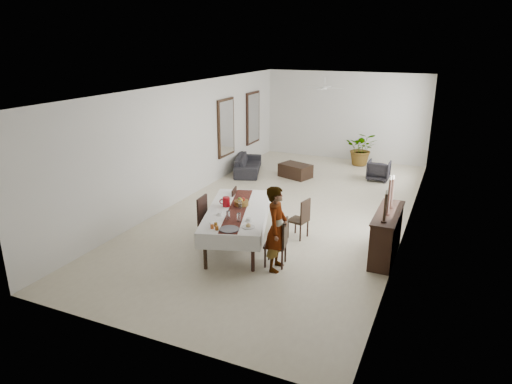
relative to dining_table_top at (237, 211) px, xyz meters
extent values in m
cube|color=beige|center=(0.29, 2.43, -0.77)|extent=(6.00, 12.00, 0.00)
cube|color=white|center=(0.29, 2.43, 2.43)|extent=(6.00, 12.00, 0.02)
cube|color=silver|center=(0.29, 8.43, 0.83)|extent=(6.00, 0.02, 3.20)
cube|color=silver|center=(0.29, -3.57, 0.83)|extent=(6.00, 0.02, 3.20)
cube|color=silver|center=(-2.71, 2.43, 0.83)|extent=(0.02, 12.00, 3.20)
cube|color=silver|center=(3.29, 2.43, 0.83)|extent=(0.02, 12.00, 3.20)
cube|color=black|center=(0.00, 0.00, 0.00)|extent=(1.81, 2.76, 0.05)
cylinder|color=black|center=(-0.07, -1.30, -0.40)|extent=(0.09, 0.09, 0.74)
cylinder|color=black|center=(0.82, -1.01, -0.40)|extent=(0.09, 0.09, 0.74)
cylinder|color=black|center=(-0.82, 1.01, -0.40)|extent=(0.09, 0.09, 0.74)
cylinder|color=black|center=(0.07, 1.30, -0.40)|extent=(0.09, 0.09, 0.74)
cube|color=white|center=(0.00, 0.00, 0.03)|extent=(2.05, 3.00, 0.01)
cube|color=white|center=(-0.59, -0.19, -0.12)|extent=(0.86, 2.61, 0.32)
cube|color=silver|center=(0.59, 0.19, -0.12)|extent=(0.86, 2.61, 0.32)
cube|color=silver|center=(0.43, -1.30, -0.12)|extent=(1.20, 0.40, 0.32)
cube|color=silver|center=(-0.43, 1.30, -0.12)|extent=(1.20, 0.40, 0.32)
cube|color=#572118|center=(0.00, 0.00, 0.04)|extent=(1.18, 2.64, 0.00)
cylinder|color=#9C0B12|center=(-0.30, 0.07, 0.14)|extent=(0.20, 0.20, 0.21)
torus|color=maroon|center=(-0.39, 0.04, 0.14)|extent=(0.13, 0.06, 0.13)
cylinder|color=white|center=(0.34, -0.62, 0.13)|extent=(0.07, 0.07, 0.18)
cylinder|color=silver|center=(0.08, -0.59, 0.13)|extent=(0.07, 0.07, 0.18)
cylinder|color=white|center=(0.03, 0.07, 0.13)|extent=(0.07, 0.07, 0.18)
cylinder|color=silver|center=(0.50, -0.51, 0.07)|extent=(0.10, 0.10, 0.06)
cylinder|color=white|center=(0.50, -0.51, 0.04)|extent=(0.16, 0.16, 0.01)
cylinder|color=white|center=(-0.19, -0.45, 0.07)|extent=(0.10, 0.10, 0.06)
cylinder|color=white|center=(-0.19, -0.45, 0.04)|extent=(0.16, 0.16, 0.01)
cylinder|color=silver|center=(0.63, -0.80, 0.05)|extent=(0.26, 0.26, 0.02)
sphere|color=tan|center=(0.63, -0.80, 0.08)|extent=(0.10, 0.10, 0.10)
cylinder|color=white|center=(-0.06, -0.86, 0.05)|extent=(0.26, 0.26, 0.02)
cylinder|color=silver|center=(-0.51, 0.45, 0.05)|extent=(0.26, 0.26, 0.02)
cylinder|color=#434248|center=(0.35, -1.06, 0.05)|extent=(0.38, 0.38, 0.02)
cylinder|color=brown|center=(0.14, -1.17, 0.08)|extent=(0.07, 0.07, 0.08)
cylinder|color=#9C4616|center=(0.01, -1.14, 0.08)|extent=(0.07, 0.07, 0.08)
cylinder|color=#925C15|center=(0.03, -1.02, 0.08)|extent=(0.07, 0.07, 0.08)
cylinder|color=brown|center=(-0.03, 0.27, 0.09)|extent=(0.32, 0.32, 0.11)
sphere|color=maroon|center=(-0.01, 0.30, 0.17)|extent=(0.10, 0.10, 0.10)
sphere|color=#577D25|center=(-0.08, 0.29, 0.17)|extent=(0.09, 0.09, 0.09)
sphere|color=gold|center=(-0.02, 0.22, 0.17)|extent=(0.09, 0.09, 0.09)
cube|color=black|center=(1.12, -0.58, -0.34)|extent=(0.48, 0.48, 0.05)
cylinder|color=black|center=(1.32, -0.72, -0.57)|extent=(0.05, 0.05, 0.41)
cylinder|color=black|center=(1.26, -0.38, -0.57)|extent=(0.05, 0.05, 0.41)
cylinder|color=black|center=(0.98, -0.78, -0.57)|extent=(0.05, 0.05, 0.41)
cylinder|color=black|center=(0.92, -0.44, -0.57)|extent=(0.05, 0.05, 0.41)
cube|color=black|center=(1.31, -0.55, -0.05)|extent=(0.11, 0.42, 0.53)
cube|color=black|center=(1.09, 0.87, -0.36)|extent=(0.47, 0.47, 0.04)
cylinder|color=black|center=(1.22, 0.68, -0.58)|extent=(0.05, 0.05, 0.39)
cylinder|color=black|center=(1.29, 1.00, -0.58)|extent=(0.05, 0.05, 0.39)
cylinder|color=black|center=(0.90, 0.75, -0.58)|extent=(0.05, 0.05, 0.39)
cylinder|color=black|center=(0.97, 1.07, -0.58)|extent=(0.05, 0.05, 0.39)
cube|color=black|center=(1.27, 0.84, -0.09)|extent=(0.12, 0.39, 0.50)
cube|color=black|center=(-0.55, -0.20, -0.30)|extent=(0.48, 0.48, 0.05)
cylinder|color=black|center=(-0.74, -0.03, -0.55)|extent=(0.05, 0.05, 0.44)
cylinder|color=black|center=(-0.72, -0.39, -0.55)|extent=(0.05, 0.05, 0.44)
cylinder|color=black|center=(-0.38, 0.00, -0.55)|extent=(0.05, 0.05, 0.44)
cylinder|color=black|center=(-0.35, -0.37, -0.55)|extent=(0.05, 0.05, 0.44)
cube|color=black|center=(-0.75, -0.21, 0.00)|extent=(0.07, 0.45, 0.57)
cube|color=black|center=(-0.33, 0.92, -0.35)|extent=(0.49, 0.49, 0.05)
cylinder|color=black|center=(-0.53, 1.04, -0.57)|extent=(0.05, 0.05, 0.40)
cylinder|color=black|center=(-0.46, 0.72, -0.57)|extent=(0.05, 0.05, 0.40)
cylinder|color=black|center=(-0.21, 1.12, -0.57)|extent=(0.05, 0.05, 0.40)
cylinder|color=black|center=(-0.14, 0.80, -0.57)|extent=(0.05, 0.05, 0.40)
cube|color=black|center=(-0.51, 0.88, -0.07)|extent=(0.13, 0.40, 0.51)
imported|color=#9C9EA4|center=(1.19, -0.72, 0.08)|extent=(0.47, 0.66, 1.70)
cube|color=black|center=(3.07, 0.66, -0.29)|extent=(0.43, 1.60, 0.96)
cube|color=black|center=(3.07, 0.66, 0.20)|extent=(0.47, 1.66, 0.03)
cylinder|color=black|center=(3.07, 0.08, 0.24)|extent=(0.11, 0.11, 0.03)
cylinder|color=black|center=(3.07, 0.08, 0.52)|extent=(0.05, 0.05, 0.53)
cylinder|color=silver|center=(3.07, 0.08, 0.83)|extent=(0.04, 0.04, 0.09)
cylinder|color=black|center=(3.07, 0.50, 0.24)|extent=(0.11, 0.11, 0.03)
cylinder|color=black|center=(3.07, 0.50, 0.60)|extent=(0.05, 0.05, 0.69)
cylinder|color=white|center=(3.07, 0.50, 0.99)|extent=(0.04, 0.04, 0.09)
cylinder|color=black|center=(3.07, 0.93, 0.24)|extent=(0.11, 0.11, 0.03)
cylinder|color=black|center=(3.07, 0.93, 0.55)|extent=(0.05, 0.05, 0.59)
cylinder|color=white|center=(3.07, 0.93, 0.88)|extent=(0.04, 0.04, 0.09)
imported|color=#232226|center=(-2.19, 5.26, -0.49)|extent=(1.37, 2.10, 0.57)
imported|color=#262428|center=(2.00, 6.15, -0.46)|extent=(0.68, 0.70, 0.63)
cube|color=black|center=(-0.54, 5.38, -0.55)|extent=(1.14, 0.94, 0.44)
imported|color=#3B6026|center=(1.10, 7.78, -0.17)|extent=(1.19, 1.07, 1.20)
cube|color=black|center=(-2.67, 4.63, 0.83)|extent=(0.06, 1.05, 1.85)
cube|color=silver|center=(-2.64, 4.63, 0.83)|extent=(0.01, 0.90, 1.70)
cube|color=black|center=(-2.67, 6.73, 0.83)|extent=(0.06, 1.05, 1.85)
cube|color=silver|center=(-2.64, 6.73, 0.83)|extent=(0.01, 0.90, 1.70)
cylinder|color=silver|center=(0.29, 5.43, 2.33)|extent=(0.04, 0.04, 0.20)
cylinder|color=white|center=(0.29, 5.43, 2.13)|extent=(0.16, 0.16, 0.08)
cube|color=white|center=(0.29, 5.78, 2.13)|extent=(0.10, 0.55, 0.01)
cube|color=silver|center=(0.29, 5.08, 2.13)|extent=(0.10, 0.55, 0.01)
cube|color=silver|center=(0.64, 5.43, 2.13)|extent=(0.55, 0.10, 0.01)
cube|color=silver|center=(-0.06, 5.43, 2.13)|extent=(0.55, 0.10, 0.01)
camera|label=1|loc=(4.10, -8.24, 3.52)|focal=32.00mm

